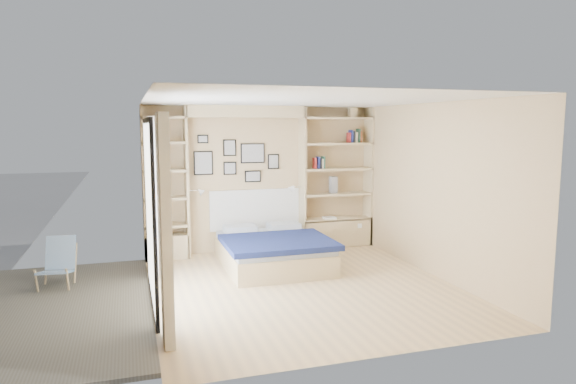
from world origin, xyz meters
name	(u,v)px	position (x,y,z in m)	size (l,w,h in m)	color
ground	(303,286)	(0.00, 0.00, 0.00)	(4.50, 4.50, 0.00)	#DEB97F
room_shell	(249,195)	(-0.39, 1.52, 1.08)	(4.50, 4.50, 4.50)	tan
bed	(272,249)	(-0.12, 1.13, 0.26)	(1.59, 2.10, 1.07)	tan
photo_gallery	(235,159)	(-0.45, 2.22, 1.60)	(1.48, 0.02, 0.82)	black
reading_lamps	(247,190)	(-0.30, 2.00, 1.10)	(1.92, 0.12, 0.15)	silver
shelf_decor	(323,153)	(1.08, 2.07, 1.69)	(3.50, 0.23, 2.03)	#AE2724
deck	(7,315)	(-3.60, 0.00, 0.00)	(3.20, 4.00, 0.05)	#685E4D
deck_chair	(58,263)	(-3.16, 1.00, 0.32)	(0.49, 0.72, 0.68)	tan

